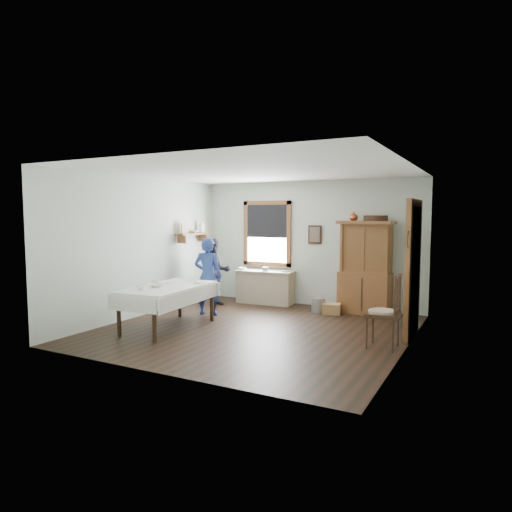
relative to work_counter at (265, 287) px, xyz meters
name	(u,v)px	position (x,y,z in m)	size (l,w,h in m)	color
room	(255,251)	(0.90, -2.17, 0.98)	(5.01, 5.01, 2.70)	black
window	(267,230)	(-0.10, 0.29, 1.26)	(1.18, 0.07, 1.48)	white
doorway	(414,265)	(3.36, -1.32, 0.79)	(0.09, 1.14, 2.22)	#494034
wall_shelf	(194,233)	(-1.47, -0.64, 1.20)	(0.24, 1.00, 0.44)	brown
framed_picture	(315,235)	(1.05, 0.29, 1.18)	(0.30, 0.04, 0.40)	#382313
rug_beater	(409,232)	(3.35, -1.87, 1.35)	(0.27, 0.27, 0.01)	black
work_counter	(265,287)	(0.00, 0.00, 0.00)	(1.29, 0.49, 0.74)	tan
china_hutch	(365,268)	(2.23, 0.00, 0.56)	(1.09, 0.52, 1.85)	brown
dining_table	(168,307)	(-0.49, -2.79, 0.00)	(0.97, 1.85, 0.74)	white
spindle_chair	(383,311)	(3.08, -2.25, 0.19)	(0.51, 0.51, 1.12)	#382313
pail	(318,305)	(1.37, -0.33, -0.22)	(0.27, 0.27, 0.29)	#979B9F
wicker_basket	(331,309)	(1.67, -0.38, -0.26)	(0.36, 0.25, 0.21)	#AC784E
woman_blue	(208,279)	(-0.48, -1.56, 0.34)	(0.52, 0.34, 1.42)	navy
figure_dark	(214,274)	(-0.91, -0.68, 0.31)	(0.66, 0.51, 1.35)	black
table_cup_a	(141,287)	(-0.63, -3.31, 0.42)	(0.12, 0.12, 0.09)	white
table_cup_b	(155,283)	(-0.75, -2.82, 0.42)	(0.11, 0.11, 0.10)	white
table_bowl	(156,285)	(-0.60, -2.97, 0.40)	(0.23, 0.23, 0.06)	white
counter_book	(282,271)	(0.40, 0.00, 0.38)	(0.15, 0.21, 0.02)	brown
counter_bowl	(243,269)	(-0.51, -0.12, 0.40)	(0.19, 0.19, 0.06)	white
shelf_bowl	(194,232)	(-1.47, -0.62, 1.23)	(0.22, 0.22, 0.05)	white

